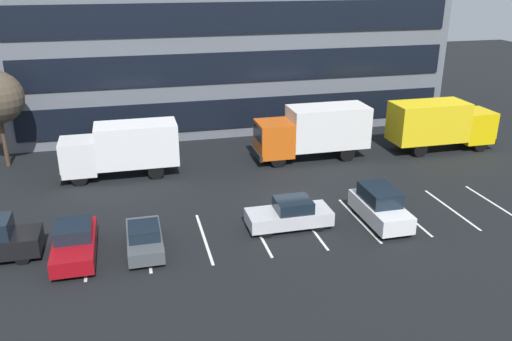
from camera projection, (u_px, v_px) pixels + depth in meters
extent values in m
plane|color=black|center=(291.00, 200.00, 30.88)|extent=(120.00, 120.00, 0.00)
cube|color=slate|center=(228.00, 37.00, 44.58)|extent=(34.92, 10.38, 14.40)
cube|color=black|center=(242.00, 113.00, 41.70)|extent=(33.52, 0.16, 2.30)
cube|color=black|center=(242.00, 67.00, 40.41)|extent=(33.52, 0.16, 2.30)
cube|color=black|center=(242.00, 18.00, 39.11)|extent=(33.52, 0.16, 2.30)
cube|color=silver|center=(88.00, 251.00, 25.35)|extent=(0.14, 5.40, 0.01)
cube|color=silver|center=(148.00, 245.00, 25.98)|extent=(0.14, 5.40, 0.01)
cube|color=silver|center=(204.00, 238.00, 26.61)|extent=(0.14, 5.40, 0.01)
cube|color=silver|center=(258.00, 232.00, 27.25)|extent=(0.14, 5.40, 0.01)
cube|color=silver|center=(310.00, 226.00, 27.88)|extent=(0.14, 5.40, 0.01)
cube|color=silver|center=(359.00, 220.00, 28.52)|extent=(0.14, 5.40, 0.01)
cube|color=silver|center=(406.00, 214.00, 29.15)|extent=(0.14, 5.40, 0.01)
cube|color=silver|center=(451.00, 209.00, 29.78)|extent=(0.14, 5.40, 0.01)
cube|color=silver|center=(494.00, 204.00, 30.42)|extent=(0.14, 5.40, 0.01)
cube|color=white|center=(78.00, 156.00, 33.35)|extent=(2.17, 2.37, 2.17)
cube|color=black|center=(60.00, 151.00, 32.95)|extent=(0.06, 1.99, 0.95)
cube|color=white|center=(137.00, 144.00, 33.98)|extent=(5.13, 2.46, 2.66)
cube|color=black|center=(61.00, 172.00, 33.43)|extent=(0.20, 2.37, 0.39)
cylinder|color=black|center=(80.00, 178.00, 32.82)|extent=(0.99, 0.30, 0.99)
cylinder|color=black|center=(81.00, 167.00, 34.66)|extent=(0.99, 0.30, 0.99)
cylinder|color=black|center=(156.00, 171.00, 33.88)|extent=(0.99, 0.30, 0.99)
cylinder|color=black|center=(154.00, 161.00, 35.72)|extent=(0.99, 0.30, 0.99)
cube|color=#D85914|center=(274.00, 138.00, 36.43)|extent=(2.33, 2.54, 2.33)
cube|color=black|center=(258.00, 133.00, 36.00)|extent=(0.06, 2.13, 1.02)
cube|color=white|center=(328.00, 126.00, 37.10)|extent=(5.50, 2.64, 2.86)
cube|color=black|center=(257.00, 154.00, 36.51)|extent=(0.21, 2.54, 0.42)
cylinder|color=black|center=(278.00, 160.00, 35.86)|extent=(1.06, 0.32, 1.06)
cylinder|color=black|center=(270.00, 149.00, 37.83)|extent=(1.06, 0.32, 1.06)
cylinder|color=black|center=(347.00, 154.00, 36.99)|extent=(1.06, 0.32, 1.06)
cylinder|color=black|center=(335.00, 144.00, 38.97)|extent=(1.06, 0.32, 1.06)
cube|color=yellow|center=(474.00, 126.00, 39.48)|extent=(2.29, 2.50, 2.29)
cube|color=black|center=(488.00, 119.00, 39.57)|extent=(0.06, 2.10, 1.01)
cube|color=yellow|center=(428.00, 122.00, 38.40)|extent=(5.41, 2.60, 2.81)
cube|color=black|center=(486.00, 137.00, 40.11)|extent=(0.21, 2.50, 0.42)
cylinder|color=black|center=(463.00, 136.00, 40.86)|extent=(1.04, 0.31, 1.04)
cylinder|color=black|center=(480.00, 144.00, 38.92)|extent=(1.04, 0.31, 1.04)
cylinder|color=black|center=(405.00, 141.00, 39.75)|extent=(1.04, 0.31, 1.04)
cylinder|color=black|center=(420.00, 150.00, 37.80)|extent=(1.04, 0.31, 1.04)
cube|color=white|center=(380.00, 211.00, 27.96)|extent=(1.81, 4.26, 0.88)
cube|color=black|center=(380.00, 195.00, 27.85)|extent=(1.59, 2.34, 0.79)
cylinder|color=black|center=(406.00, 227.00, 27.04)|extent=(0.20, 0.63, 0.63)
cylinder|color=black|center=(377.00, 231.00, 26.69)|extent=(0.20, 0.63, 0.63)
cylinder|color=black|center=(381.00, 205.00, 29.51)|extent=(0.20, 0.63, 0.63)
cylinder|color=black|center=(355.00, 208.00, 29.15)|extent=(0.20, 0.63, 0.63)
cube|color=#474C51|center=(145.00, 240.00, 25.30)|extent=(1.63, 3.90, 0.63)
cube|color=black|center=(144.00, 231.00, 24.91)|extent=(1.44, 1.64, 0.54)
cylinder|color=black|center=(129.00, 235.00, 26.36)|extent=(0.20, 0.54, 0.54)
cylinder|color=black|center=(158.00, 232.00, 26.68)|extent=(0.20, 0.54, 0.54)
cylinder|color=black|center=(131.00, 260.00, 24.10)|extent=(0.20, 0.54, 0.54)
cylinder|color=black|center=(162.00, 256.00, 24.42)|extent=(0.20, 0.54, 0.54)
cylinder|color=black|center=(28.00, 241.00, 25.67)|extent=(0.65, 0.21, 0.65)
cylinder|color=black|center=(22.00, 258.00, 24.18)|extent=(0.65, 0.21, 0.65)
cube|color=silver|center=(289.00, 217.00, 27.51)|extent=(4.37, 1.83, 0.71)
cube|color=black|center=(293.00, 205.00, 27.32)|extent=(1.83, 1.61, 0.61)
cylinder|color=black|center=(267.00, 232.00, 26.58)|extent=(0.61, 0.22, 0.61)
cylinder|color=black|center=(259.00, 218.00, 28.02)|extent=(0.61, 0.22, 0.61)
cylinder|color=black|center=(319.00, 226.00, 27.21)|extent=(0.61, 0.22, 0.61)
cylinder|color=black|center=(309.00, 213.00, 28.65)|extent=(0.61, 0.22, 0.61)
cube|color=maroon|center=(75.00, 246.00, 24.65)|extent=(1.86, 4.45, 0.72)
cube|color=black|center=(73.00, 230.00, 24.61)|extent=(1.64, 1.87, 0.62)
cylinder|color=black|center=(92.00, 265.00, 23.66)|extent=(0.23, 0.62, 0.62)
cylinder|color=black|center=(54.00, 269.00, 23.29)|extent=(0.23, 0.62, 0.62)
cylinder|color=black|center=(95.00, 235.00, 26.23)|extent=(0.23, 0.62, 0.62)
cylinder|color=black|center=(60.00, 239.00, 25.87)|extent=(0.23, 0.62, 0.62)
cylinder|color=#473323|center=(4.00, 142.00, 35.63)|extent=(0.28, 0.28, 3.41)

